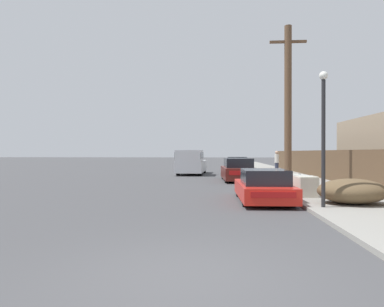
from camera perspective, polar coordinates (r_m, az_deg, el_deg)
ground_plane at (r=5.21m, az=-0.81°, el=-20.09°), size 220.00×220.00×0.00m
sidewalk_curb at (r=28.84m, az=13.76°, el=-3.24°), size 4.20×63.00×0.12m
discarded_fridge at (r=14.17m, az=17.61°, el=-5.04°), size 0.99×1.85×0.81m
parked_sports_car_red at (r=12.80m, az=11.80°, el=-5.45°), size 1.85×4.19×1.19m
car_parked_mid at (r=21.61m, az=7.65°, el=-2.79°), size 2.07×4.47×1.43m
car_parked_far at (r=27.87m, az=7.63°, el=-2.12°), size 2.08×4.50×1.42m
pickup_truck at (r=27.51m, az=-0.15°, el=-1.51°), size 2.31×5.76×1.95m
utility_pole at (r=17.79m, az=15.71°, el=7.89°), size 1.80×0.35×7.96m
street_lamp at (r=11.28m, az=21.06°, el=4.09°), size 0.26×0.26×4.17m
brush_pile at (r=12.42m, az=25.14°, el=-5.70°), size 2.22×1.76×0.82m
wooden_fence at (r=23.84m, az=20.66°, el=-1.67°), size 0.08×32.47×1.80m
pedestrian at (r=27.42m, az=13.94°, el=-1.36°), size 0.34×0.34×1.79m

